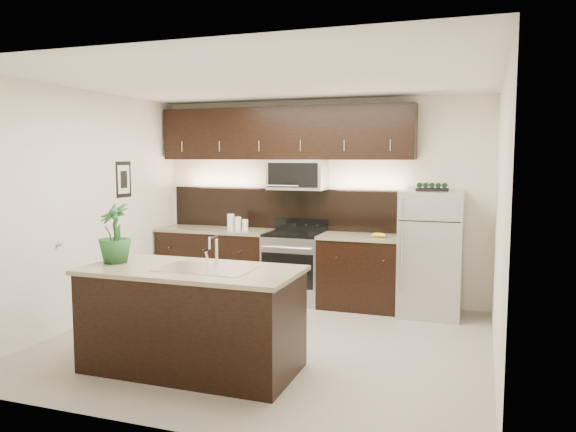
{
  "coord_description": "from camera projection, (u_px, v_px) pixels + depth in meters",
  "views": [
    {
      "loc": [
        2.1,
        -5.31,
        1.93
      ],
      "look_at": [
        0.05,
        0.55,
        1.28
      ],
      "focal_mm": 35.0,
      "sensor_mm": 36.0,
      "label": 1
    }
  ],
  "objects": [
    {
      "name": "ground",
      "position": [
        266.0,
        342.0,
        5.88
      ],
      "size": [
        4.5,
        4.5,
        0.0
      ],
      "primitive_type": "plane",
      "color": "gray",
      "rests_on": "ground"
    },
    {
      "name": "room_walls",
      "position": [
        254.0,
        181.0,
        5.7
      ],
      "size": [
        4.52,
        4.02,
        2.71
      ],
      "color": "silver",
      "rests_on": "ground"
    },
    {
      "name": "counter_run",
      "position": [
        280.0,
        266.0,
        7.57
      ],
      "size": [
        3.51,
        0.65,
        0.94
      ],
      "color": "black",
      "rests_on": "ground"
    },
    {
      "name": "upper_fixtures",
      "position": [
        286.0,
        142.0,
        7.52
      ],
      "size": [
        3.49,
        0.4,
        1.66
      ],
      "color": "black",
      "rests_on": "counter_run"
    },
    {
      "name": "island",
      "position": [
        192.0,
        319.0,
        5.09
      ],
      "size": [
        1.96,
        0.96,
        0.94
      ],
      "color": "black",
      "rests_on": "ground"
    },
    {
      "name": "sink_faucet",
      "position": [
        207.0,
        267.0,
        5.0
      ],
      "size": [
        0.84,
        0.5,
        0.28
      ],
      "color": "silver",
      "rests_on": "island"
    },
    {
      "name": "refrigerator",
      "position": [
        431.0,
        253.0,
        6.83
      ],
      "size": [
        0.74,
        0.67,
        1.53
      ],
      "primitive_type": "cube",
      "color": "#B2B2B7",
      "rests_on": "ground"
    },
    {
      "name": "wine_rack",
      "position": [
        433.0,
        187.0,
        6.75
      ],
      "size": [
        0.38,
        0.23,
        0.09
      ],
      "color": "black",
      "rests_on": "refrigerator"
    },
    {
      "name": "plant",
      "position": [
        115.0,
        233.0,
        5.27
      ],
      "size": [
        0.4,
        0.4,
        0.56
      ],
      "primitive_type": "imported",
      "rotation": [
        0.0,
        0.0,
        -0.35
      ],
      "color": "#1F4F22",
      "rests_on": "island"
    },
    {
      "name": "canisters",
      "position": [
        236.0,
        223.0,
        7.64
      ],
      "size": [
        0.32,
        0.14,
        0.22
      ],
      "rotation": [
        0.0,
        0.0,
        -0.2
      ],
      "color": "silver",
      "rests_on": "counter_run"
    },
    {
      "name": "french_press",
      "position": [
        402.0,
        228.0,
        6.92
      ],
      "size": [
        0.11,
        0.11,
        0.33
      ],
      "rotation": [
        0.0,
        0.0,
        0.12
      ],
      "color": "silver",
      "rests_on": "counter_run"
    },
    {
      "name": "bananas",
      "position": [
        376.0,
        235.0,
        7.01
      ],
      "size": [
        0.21,
        0.17,
        0.06
      ],
      "primitive_type": "ellipsoid",
      "rotation": [
        0.0,
        0.0,
        -0.2
      ],
      "color": "yellow",
      "rests_on": "counter_run"
    }
  ]
}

